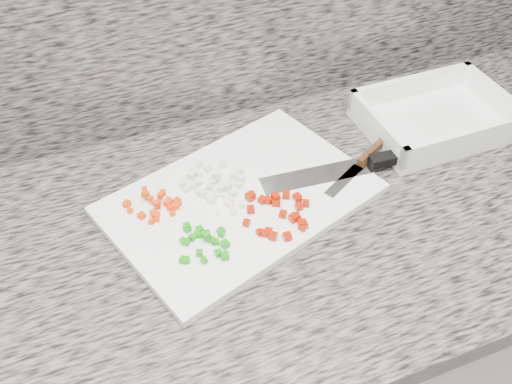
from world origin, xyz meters
The scene contains 11 objects.
cabinet centered at (0.00, 1.44, 0.43)m, with size 3.92×0.62×0.86m, color silver.
countertop centered at (0.00, 1.44, 0.88)m, with size 3.96×0.64×0.04m, color #615C55.
cutting_board centered at (0.09, 1.49, 0.91)m, with size 0.42×0.28×0.01m, color white.
carrot_pile centered at (-0.05, 1.52, 0.92)m, with size 0.09×0.09×0.02m.
onion_pile centered at (0.05, 1.53, 0.92)m, with size 0.11×0.11×0.02m.
green_pepper_pile centered at (0.00, 1.41, 0.92)m, with size 0.08×0.09×0.02m.
red_pepper_pile centered at (0.13, 1.43, 0.92)m, with size 0.12×0.12×0.02m.
garlic_pile centered at (0.06, 1.48, 0.92)m, with size 0.05×0.06×0.01m.
chef_knife centered at (0.33, 1.48, 0.92)m, with size 0.33×0.06×0.02m.
paring_knife centered at (0.32, 1.49, 0.92)m, with size 0.17×0.11×0.02m.
tray centered at (0.51, 1.55, 0.92)m, with size 0.28×0.20×0.06m.
Camera 1 is at (-0.14, 0.86, 1.57)m, focal length 40.00 mm.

